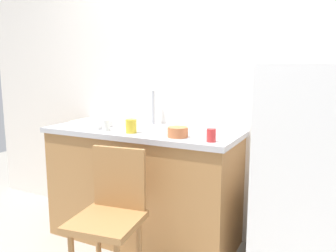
{
  "coord_description": "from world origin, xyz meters",
  "views": [
    {
      "loc": [
        0.97,
        -1.62,
        1.39
      ],
      "look_at": [
        -0.15,
        0.6,
        0.96
      ],
      "focal_mm": 36.57,
      "sensor_mm": 36.0,
      "label": 1
    }
  ],
  "objects_px": {
    "refrigerator": "(309,176)",
    "dish_tray": "(92,124)",
    "cup_red": "(211,135)",
    "chair": "(111,213)",
    "terracotta_bowl": "(178,132)",
    "cup_white": "(106,125)",
    "cup_yellow": "(131,126)"
  },
  "relations": [
    {
      "from": "refrigerator",
      "to": "dish_tray",
      "type": "xyz_separation_m",
      "value": [
        -1.66,
        -0.11,
        0.23
      ]
    },
    {
      "from": "refrigerator",
      "to": "cup_red",
      "type": "relative_size",
      "value": 16.42
    },
    {
      "from": "cup_red",
      "to": "refrigerator",
      "type": "bearing_deg",
      "value": 20.56
    },
    {
      "from": "refrigerator",
      "to": "chair",
      "type": "distance_m",
      "value": 1.28
    },
    {
      "from": "chair",
      "to": "cup_red",
      "type": "height_order",
      "value": "cup_red"
    },
    {
      "from": "terracotta_bowl",
      "to": "cup_white",
      "type": "xyz_separation_m",
      "value": [
        -0.6,
        -0.02,
        0.0
      ]
    },
    {
      "from": "dish_tray",
      "to": "cup_white",
      "type": "bearing_deg",
      "value": -21.94
    },
    {
      "from": "refrigerator",
      "to": "terracotta_bowl",
      "type": "xyz_separation_m",
      "value": [
        -0.85,
        -0.18,
        0.24
      ]
    },
    {
      "from": "cup_red",
      "to": "cup_white",
      "type": "distance_m",
      "value": 0.86
    },
    {
      "from": "dish_tray",
      "to": "cup_white",
      "type": "distance_m",
      "value": 0.23
    },
    {
      "from": "dish_tray",
      "to": "terracotta_bowl",
      "type": "xyz_separation_m",
      "value": [
        0.81,
        -0.07,
        0.01
      ]
    },
    {
      "from": "terracotta_bowl",
      "to": "cup_white",
      "type": "height_order",
      "value": "cup_white"
    },
    {
      "from": "refrigerator",
      "to": "cup_yellow",
      "type": "bearing_deg",
      "value": -171.03
    },
    {
      "from": "cup_red",
      "to": "chair",
      "type": "bearing_deg",
      "value": -137.87
    },
    {
      "from": "chair",
      "to": "terracotta_bowl",
      "type": "height_order",
      "value": "terracotta_bowl"
    },
    {
      "from": "refrigerator",
      "to": "dish_tray",
      "type": "height_order",
      "value": "refrigerator"
    },
    {
      "from": "cup_yellow",
      "to": "cup_red",
      "type": "relative_size",
      "value": 1.17
    },
    {
      "from": "cup_yellow",
      "to": "cup_red",
      "type": "bearing_deg",
      "value": -2.52
    },
    {
      "from": "refrigerator",
      "to": "cup_white",
      "type": "height_order",
      "value": "refrigerator"
    },
    {
      "from": "chair",
      "to": "cup_yellow",
      "type": "distance_m",
      "value": 0.68
    },
    {
      "from": "chair",
      "to": "refrigerator",
      "type": "bearing_deg",
      "value": 23.96
    },
    {
      "from": "refrigerator",
      "to": "cup_red",
      "type": "xyz_separation_m",
      "value": [
        -0.59,
        -0.22,
        0.25
      ]
    },
    {
      "from": "chair",
      "to": "dish_tray",
      "type": "distance_m",
      "value": 0.91
    },
    {
      "from": "refrigerator",
      "to": "cup_white",
      "type": "relative_size",
      "value": 17.96
    },
    {
      "from": "chair",
      "to": "terracotta_bowl",
      "type": "xyz_separation_m",
      "value": [
        0.23,
        0.48,
        0.45
      ]
    },
    {
      "from": "chair",
      "to": "dish_tray",
      "type": "height_order",
      "value": "dish_tray"
    },
    {
      "from": "cup_yellow",
      "to": "cup_red",
      "type": "distance_m",
      "value": 0.63
    },
    {
      "from": "dish_tray",
      "to": "terracotta_bowl",
      "type": "height_order",
      "value": "terracotta_bowl"
    },
    {
      "from": "terracotta_bowl",
      "to": "cup_white",
      "type": "bearing_deg",
      "value": -178.43
    },
    {
      "from": "refrigerator",
      "to": "terracotta_bowl",
      "type": "relative_size",
      "value": 9.82
    },
    {
      "from": "refrigerator",
      "to": "cup_white",
      "type": "distance_m",
      "value": 1.48
    },
    {
      "from": "terracotta_bowl",
      "to": "chair",
      "type": "bearing_deg",
      "value": -115.36
    }
  ]
}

